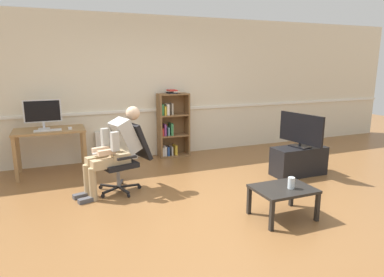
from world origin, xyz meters
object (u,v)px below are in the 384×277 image
computer_mouse (70,128)px  office_chair (127,155)px  imac_monitor (43,112)px  tv_stand (299,161)px  tv_screen (301,130)px  coffee_table (283,192)px  bookshelf (171,125)px  computer_desk (50,136)px  person_seated (115,148)px  keyboard (48,130)px  drinking_glass (291,183)px  radiator (117,145)px

computer_mouse → office_chair: size_ratio=0.10×
imac_monitor → tv_stand: imac_monitor is taller
tv_screen → tv_stand: bearing=90.0°
computer_mouse → coffee_table: bearing=-50.7°
office_chair → imac_monitor: bearing=-155.0°
bookshelf → office_chair: bookshelf is taller
computer_desk → person_seated: size_ratio=0.91×
computer_mouse → coffee_table: computer_mouse is taller
imac_monitor → office_chair: bearing=-49.5°
imac_monitor → tv_stand: bearing=-23.7°
keyboard → drinking_glass: size_ratio=3.06×
radiator → tv_stand: radiator is taller
keyboard → bookshelf: bookshelf is taller
imac_monitor → computer_mouse: (0.39, -0.20, -0.26)m
bookshelf → computer_mouse: bearing=-167.7°
coffee_table → drinking_glass: bearing=-40.8°
tv_stand → tv_screen: size_ratio=1.05×
computer_desk → bookshelf: bookshelf is taller
imac_monitor → coffee_table: bearing=-48.1°
coffee_table → tv_stand: bearing=44.7°
drinking_glass → tv_stand: bearing=47.5°
bookshelf → office_chair: bearing=-128.5°
computer_desk → tv_stand: bearing=-23.2°
tv_screen → bookshelf: bearing=29.5°
office_chair → tv_screen: size_ratio=1.15×
person_seated → coffee_table: 2.34m
tv_screen → drinking_glass: size_ratio=6.23×
drinking_glass → imac_monitor: bearing=132.1°
computer_mouse → person_seated: person_seated is taller
keyboard → tv_screen: (3.80, -1.48, -0.00)m
computer_desk → drinking_glass: (2.61, -2.90, -0.19)m
imac_monitor → person_seated: size_ratio=0.48×
keyboard → person_seated: (0.87, -1.12, -0.12)m
computer_desk → drinking_glass: size_ratio=8.15×
radiator → drinking_glass: 3.60m
office_chair → tv_screen: (2.76, -0.41, 0.24)m
office_chair → bookshelf: bearing=126.0°
office_chair → drinking_glass: 2.32m
office_chair → drinking_glass: (1.59, -1.69, -0.08)m
bookshelf → office_chair: size_ratio=1.35×
computer_desk → imac_monitor: size_ratio=1.91×
keyboard → imac_monitor: bearing=104.5°
tv_screen → coffee_table: size_ratio=1.22×
bookshelf → drinking_glass: (0.39, -3.19, -0.17)m
imac_monitor → tv_screen: bearing=-23.7°
imac_monitor → computer_mouse: bearing=-26.6°
computer_mouse → imac_monitor: bearing=153.4°
coffee_table → tv_screen: bearing=44.6°
imac_monitor → coffee_table: size_ratio=0.84×
office_chair → coffee_table: office_chair is taller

